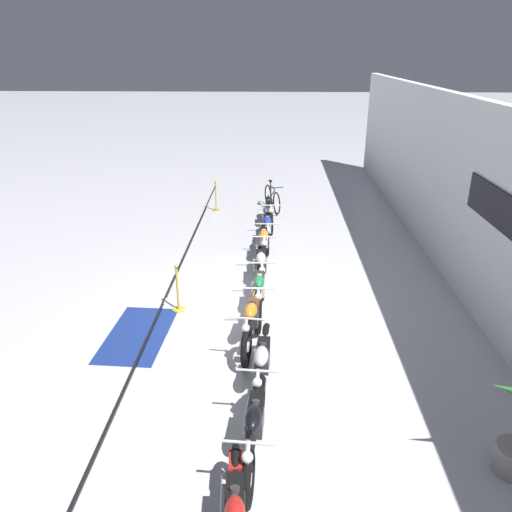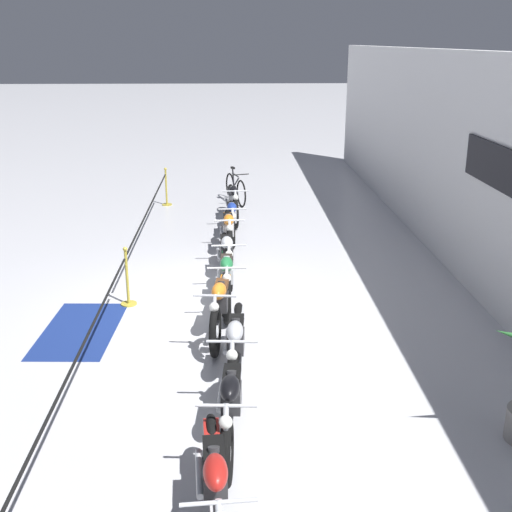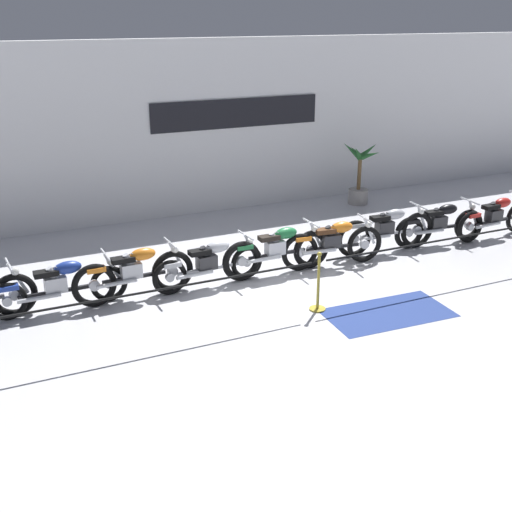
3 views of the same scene
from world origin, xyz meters
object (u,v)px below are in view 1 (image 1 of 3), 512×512
Objects in this scene: motorcycle_orange_5 at (252,322)px; stanchion_far_left at (189,249)px; bicycle at (272,198)px; floor_banner at (138,334)px; motorcycle_orange_2 at (264,244)px; motorcycle_silver_3 at (261,267)px; motorcycle_green_4 at (259,293)px; motorcycle_black_7 at (254,429)px; motorcycle_silver_6 at (262,367)px; stanchion_mid_left at (178,295)px; motorcycle_blue_1 at (267,229)px; motorcycle_black_0 at (269,212)px.

stanchion_far_left is at bearing -150.28° from motorcycle_orange_5.
floor_banner is at bearing -16.99° from bicycle.
motorcycle_orange_2 is 1.00× the size of motorcycle_silver_3.
bicycle reaches higher than motorcycle_silver_3.
motorcycle_green_4 reaches higher than floor_banner.
stanchion_far_left is at bearing -162.43° from motorcycle_black_7.
motorcycle_orange_5 is 3.28m from stanchion_far_left.
floor_banner is (3.72, -2.36, -0.48)m from motorcycle_orange_2.
motorcycle_silver_6 reaches higher than motorcycle_black_7.
motorcycle_black_7 is at bearing -2.67° from motorcycle_silver_6.
motorcycle_orange_2 is at bearing 150.27° from floor_banner.
stanchion_mid_left is (2.70, -1.74, -0.13)m from motorcycle_orange_2.
motorcycle_green_4 reaches higher than motorcycle_black_7.
motorcycle_black_7 is at bearing -0.71° from bicycle.
stanchion_far_left is 1.62m from stanchion_mid_left.
motorcycle_black_7 reaches higher than motorcycle_blue_1.
motorcycle_silver_3 is (2.67, -0.10, -0.00)m from motorcycle_blue_1.
motorcycle_black_0 reaches higher than motorcycle_blue_1.
stanchion_mid_left reaches higher than motorcycle_blue_1.
bicycle is 6.06m from stanchion_far_left.
motorcycle_orange_5 is at bearing 51.91° from stanchion_mid_left.
motorcycle_blue_1 is 5.57m from floor_banner.
motorcycle_silver_3 is (4.15, -0.14, -0.02)m from motorcycle_black_0.
motorcycle_blue_1 reaches higher than motorcycle_silver_3.
motorcycle_green_4 is 1.07× the size of floor_banner.
motorcycle_blue_1 is at bearing 178.00° from motorcycle_orange_5.
motorcycle_silver_6 is at bearing 58.16° from floor_banner.
stanchion_far_left is (-0.26, -1.70, 0.31)m from motorcycle_silver_3.
motorcycle_silver_6 is 4.66m from stanchion_far_left.
motorcycle_silver_6 is 2.20× the size of stanchion_mid_left.
motorcycle_black_0 is at bearing 177.78° from motorcycle_orange_2.
bicycle is 7.55m from stanchion_mid_left.
motorcycle_orange_5 is at bearing -1.88° from motorcycle_black_0.
motorcycle_silver_6 is at bearing -0.45° from bicycle.
motorcycle_black_0 is 1.01× the size of motorcycle_green_4.
motorcycle_black_7 reaches higher than floor_banner.
motorcycle_silver_6 is (6.68, 0.04, 0.03)m from motorcycle_blue_1.
stanchion_mid_left is (5.46, -1.84, -0.12)m from motorcycle_black_0.
motorcycle_black_0 is 1.05× the size of motorcycle_orange_2.
motorcycle_orange_5 is 1.27× the size of bicycle.
motorcycle_blue_1 is 1.27m from motorcycle_orange_2.
motorcycle_orange_5 is 2.79m from motorcycle_black_7.
motorcycle_green_4 reaches higher than motorcycle_orange_5.
motorcycle_silver_3 is at bearing -2.19° from motorcycle_blue_1.
motorcycle_black_7 is (8.03, -0.02, 0.00)m from motorcycle_blue_1.
motorcycle_orange_2 is at bearing 123.16° from stanchion_far_left.
stanchion_far_left is (-1.66, -1.71, 0.29)m from motorcycle_green_4.
motorcycle_black_0 is 1.00× the size of motorcycle_silver_6.
motorcycle_silver_6 is at bearing 2.00° from motorcycle_silver_3.
motorcycle_black_0 is 9.52m from motorcycle_black_7.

